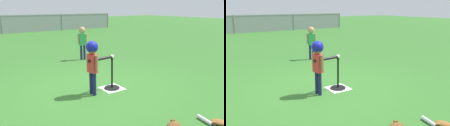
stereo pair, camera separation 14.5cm
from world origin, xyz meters
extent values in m
plane|color=#336B28|center=(0.00, 0.00, 0.00)|extent=(60.00, 60.00, 0.00)
cube|color=white|center=(0.26, -0.18, 0.00)|extent=(0.44, 0.44, 0.01)
cylinder|color=black|center=(0.26, -0.18, 0.01)|extent=(0.32, 0.32, 0.03)
cylinder|color=black|center=(0.26, -0.18, 0.34)|extent=(0.04, 0.04, 0.62)
cylinder|color=black|center=(0.26, -0.18, 0.64)|extent=(0.06, 0.06, 0.02)
sphere|color=white|center=(0.26, -0.18, 0.69)|extent=(0.07, 0.07, 0.07)
cylinder|color=#191E4C|center=(-0.24, -0.19, 0.23)|extent=(0.07, 0.07, 0.45)
cylinder|color=#191E4C|center=(-0.23, -0.29, 0.23)|extent=(0.07, 0.07, 0.45)
cube|color=red|center=(-0.23, -0.24, 0.63)|extent=(0.15, 0.22, 0.35)
cylinder|color=#8C6647|center=(-0.25, -0.12, 0.65)|extent=(0.05, 0.05, 0.30)
cylinder|color=#8C6647|center=(-0.22, -0.37, 0.65)|extent=(0.05, 0.05, 0.30)
sphere|color=#8C6647|center=(-0.23, -0.24, 0.92)|extent=(0.20, 0.20, 0.20)
sphere|color=#141999|center=(-0.23, -0.24, 0.94)|extent=(0.23, 0.23, 0.23)
cylinder|color=black|center=(-0.03, -0.22, 0.68)|extent=(0.60, 0.14, 0.06)
cylinder|color=#191E4C|center=(1.02, 2.51, 0.24)|extent=(0.07, 0.07, 0.47)
cylinder|color=#191E4C|center=(0.92, 2.54, 0.24)|extent=(0.07, 0.07, 0.47)
cube|color=green|center=(0.97, 2.53, 0.65)|extent=(0.23, 0.17, 0.37)
cylinder|color=tan|center=(1.10, 2.49, 0.68)|extent=(0.05, 0.05, 0.31)
cylinder|color=tan|center=(0.85, 2.56, 0.68)|extent=(0.05, 0.05, 0.31)
sphere|color=tan|center=(0.97, 2.53, 0.95)|extent=(0.21, 0.21, 0.21)
cylinder|color=silver|center=(0.61, -2.11, 0.03)|extent=(0.12, 0.28, 0.06)
ellipsoid|color=brown|center=(0.11, -1.95, 0.04)|extent=(0.23, 0.17, 0.07)
cube|color=brown|center=(0.17, -1.88, 0.04)|extent=(0.05, 0.04, 0.06)
ellipsoid|color=brown|center=(0.71, -2.27, 0.04)|extent=(0.26, 0.27, 0.07)
cube|color=brown|center=(0.62, -2.25, 0.04)|extent=(0.06, 0.06, 0.06)
cylinder|color=slate|center=(0.00, 11.74, 0.57)|extent=(0.06, 0.06, 1.15)
cylinder|color=slate|center=(4.00, 11.74, 0.57)|extent=(0.06, 0.06, 1.15)
cylinder|color=slate|center=(8.00, 11.74, 0.57)|extent=(0.06, 0.06, 1.15)
cube|color=gray|center=(0.00, 11.74, 1.09)|extent=(16.00, 0.03, 0.03)
cube|color=gray|center=(0.00, 11.74, 0.57)|extent=(16.00, 0.01, 1.15)
camera|label=1|loc=(-2.22, -3.80, 1.66)|focal=35.60mm
camera|label=2|loc=(-2.10, -3.88, 1.66)|focal=35.60mm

